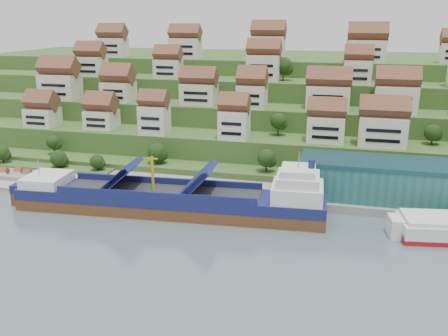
# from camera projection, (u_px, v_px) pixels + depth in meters

# --- Properties ---
(ground) EXTENTS (300.00, 300.00, 0.00)m
(ground) POSITION_uv_depth(u_px,v_px,m) (205.00, 213.00, 125.98)
(ground) COLOR slate
(ground) RESTS_ON ground
(quay) EXTENTS (180.00, 14.00, 2.20)m
(quay) POSITION_uv_depth(u_px,v_px,m) (292.00, 196.00, 134.83)
(quay) COLOR gray
(quay) RESTS_ON ground
(pebble_beach) EXTENTS (45.00, 20.00, 1.00)m
(pebble_beach) POSITION_uv_depth(u_px,v_px,m) (33.00, 179.00, 150.68)
(pebble_beach) COLOR gray
(pebble_beach) RESTS_ON ground
(hillside) EXTENTS (260.00, 128.00, 31.00)m
(hillside) POSITION_uv_depth(u_px,v_px,m) (271.00, 104.00, 218.84)
(hillside) COLOR #2D4C1E
(hillside) RESTS_ON ground
(hillside_village) EXTENTS (157.46, 63.92, 29.18)m
(hillside_village) POSITION_uv_depth(u_px,v_px,m) (262.00, 86.00, 174.35)
(hillside_village) COLOR silver
(hillside_village) RESTS_ON ground
(hillside_trees) EXTENTS (143.62, 61.90, 30.56)m
(hillside_trees) POSITION_uv_depth(u_px,v_px,m) (236.00, 115.00, 163.82)
(hillside_trees) COLOR #1F3B13
(hillside_trees) RESTS_ON ground
(warehouse) EXTENTS (60.00, 15.00, 10.00)m
(warehouse) POSITION_uv_depth(u_px,v_px,m) (419.00, 182.00, 127.33)
(warehouse) COLOR #24625E
(warehouse) RESTS_ON quay
(flagpole) EXTENTS (1.28, 0.16, 8.00)m
(flagpole) POSITION_uv_depth(u_px,v_px,m) (283.00, 181.00, 128.95)
(flagpole) COLOR gray
(flagpole) RESTS_ON quay
(beach_huts) EXTENTS (14.40, 3.70, 2.20)m
(beach_huts) POSITION_uv_depth(u_px,v_px,m) (24.00, 175.00, 149.53)
(beach_huts) COLOR white
(beach_huts) RESTS_ON pebble_beach
(cargo_ship) EXTENTS (78.67, 17.51, 17.30)m
(cargo_ship) POSITION_uv_depth(u_px,v_px,m) (177.00, 201.00, 125.44)
(cargo_ship) COLOR #59331B
(cargo_ship) RESTS_ON ground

